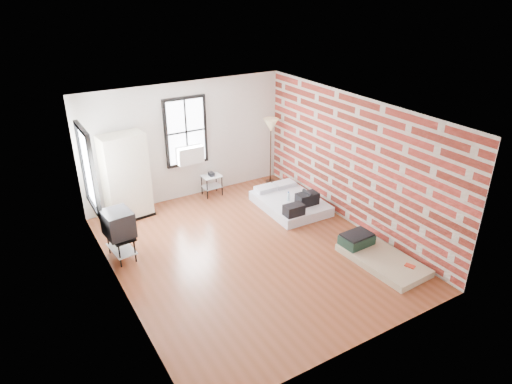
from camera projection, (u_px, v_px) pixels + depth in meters
ground at (250, 251)px, 9.00m from camera, size 6.00×6.00×0.00m
room_shell at (251, 162)px, 8.65m from camera, size 5.02×6.02×2.80m
mattress_main at (291, 202)px, 10.62m from camera, size 1.30×1.74×0.55m
mattress_bare at (376, 255)px, 8.70m from camera, size 0.95×1.71×0.36m
wardrobe at (126, 177)px, 9.91m from camera, size 1.03×0.65×1.94m
side_table at (212, 180)px, 11.16m from camera, size 0.46×0.37×0.60m
floor_lamp at (271, 128)px, 11.42m from camera, size 0.37×0.37×1.71m
tv_stand at (119, 225)px, 8.51m from camera, size 0.55×0.74×1.00m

